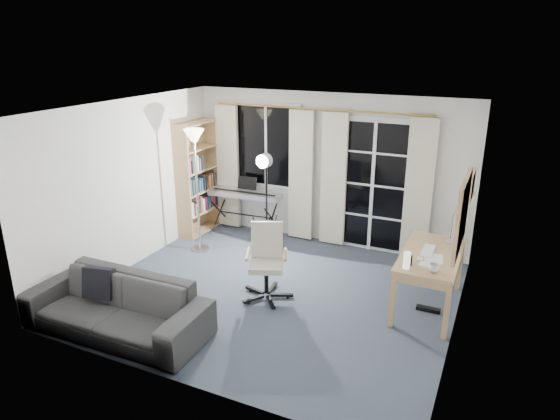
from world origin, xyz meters
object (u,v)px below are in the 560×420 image
Objects in this scene: studio_light at (265,173)px; monitor at (456,223)px; bookshelf at (196,181)px; desk at (431,260)px; sofa at (114,298)px; torchiere_lamp at (195,154)px; mug at (434,267)px; keyboard_piano at (245,195)px; office_chair at (267,254)px.

monitor is at bearing 2.32° from studio_light.
bookshelf is 4.13m from desk.
desk is at bearing -7.88° from studio_light.
torchiere_lamp is at bearing 99.41° from sofa.
monitor is at bearing -5.18° from bookshelf.
torchiere_lamp reaches higher than monitor.
monitor is at bearing 2.26° from torchiere_lamp.
mug is (4.10, -1.46, -0.12)m from bookshelf.
desk is (4.00, -0.96, -0.27)m from bookshelf.
monitor is at bearing -15.44° from keyboard_piano.
monitor is (2.72, -0.14, -0.30)m from studio_light.
office_chair reaches higher than sofa.
torchiere_lamp is at bearing 175.10° from desk.
monitor is (4.20, -0.51, 0.10)m from bookshelf.
torchiere_lamp is (0.47, -0.65, 0.64)m from bookshelf.
bookshelf is 0.86m from keyboard_piano.
keyboard_piano reaches higher than sofa.
desk is 0.53m from mug.
keyboard_piano is 3.50m from monitor.
studio_light reaches higher than office_chair.
studio_light is 13.68× the size of mug.
mug is (3.64, -0.80, -0.76)m from torchiere_lamp.
studio_light is at bearing 15.73° from torchiere_lamp.
bookshelf is 4.36m from mug.
studio_light is at bearing 94.42° from office_chair.
studio_light is at bearing 157.52° from mug.
sofa is at bearing -150.61° from office_chair.
sofa is at bearing -71.62° from bookshelf.
torchiere_lamp is 2.63m from sofa.
studio_light is at bearing -12.35° from bookshelf.
bookshelf is 4.23m from monitor.
monitor is 0.24× the size of sofa.
torchiere_lamp is 1.42× the size of desk.
torchiere_lamp is at bearing 129.27° from office_chair.
keyboard_piano is at bearing 152.74° from mug.
torchiere_lamp reaches higher than studio_light.
torchiere_lamp is at bearing -177.75° from monitor.
desk is at bearing 101.31° from mug.
torchiere_lamp reaches higher than mug.
torchiere_lamp is at bearing 167.55° from mug.
bookshelf is 0.88× the size of sofa.
sofa is at bearing -91.08° from keyboard_piano.
monitor is 0.98m from mug.
keyboard_piano is 1.31× the size of office_chair.
torchiere_lamp is 1.28m from keyboard_piano.
studio_light is at bearing -45.07° from keyboard_piano.
sofa is (-3.30, -2.49, -0.57)m from monitor.
mug is at bearing -17.28° from studio_light.
bookshelf is at bearing 171.16° from studio_light.
studio_light is 0.75× the size of sofa.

